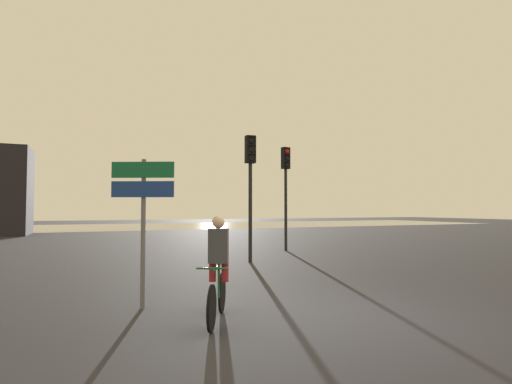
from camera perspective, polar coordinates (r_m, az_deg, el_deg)
The scene contains 6 objects.
ground_plane at distance 6.75m, azimuth 13.39°, elevation -17.20°, with size 120.00×120.00×0.00m, color #28282D.
water_strip at distance 40.91m, azimuth -17.62°, elevation -4.73°, with size 80.00×16.00×0.01m, color gray.
traffic_light_center at distance 13.03m, azimuth -0.81°, elevation 2.65°, with size 0.33×0.34×4.12m.
traffic_light_far_right at distance 16.65m, azimuth 4.27°, elevation 1.94°, with size 0.34×0.36×4.30m.
direction_sign_post at distance 7.24m, azimuth -15.85°, elevation -1.80°, with size 1.01×0.50×2.60m.
cyclist at distance 6.35m, azimuth -5.45°, elevation -10.64°, with size 0.82×1.55×1.62m.
Camera 1 is at (-3.85, -5.26, 1.73)m, focal length 28.00 mm.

